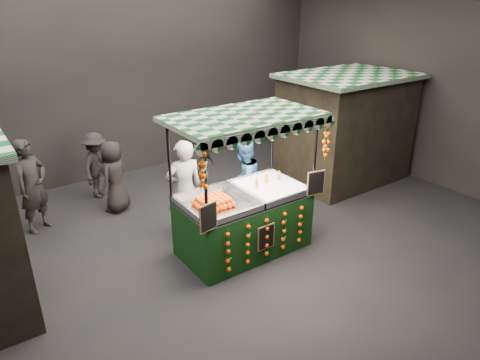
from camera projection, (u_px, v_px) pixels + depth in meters
ground at (229, 261)px, 7.40m from camera, size 12.00×12.00×0.00m
market_hall at (227, 61)px, 6.07m from camera, size 12.10×10.10×5.05m
neighbour_stall_right at (344, 128)px, 10.35m from camera, size 3.00×2.20×2.60m
juice_stall at (245, 211)px, 7.43m from camera, size 2.58×1.52×2.50m
vendor_grey at (185, 190)px, 7.84m from camera, size 0.76×0.57×1.91m
vendor_blue at (243, 181)px, 8.43m from camera, size 1.00×0.88×1.73m
shopper_0 at (32, 186)px, 8.07m from camera, size 0.81×0.74×1.85m
shopper_1 at (321, 141)px, 10.46m from camera, size 1.17×1.08×1.94m
shopper_2 at (195, 166)px, 9.49m from camera, size 0.93×0.49×1.52m
shopper_3 at (97, 165)px, 9.54m from camera, size 1.07×1.10×1.51m
shopper_4 at (114, 177)px, 8.90m from camera, size 0.89×0.85×1.54m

